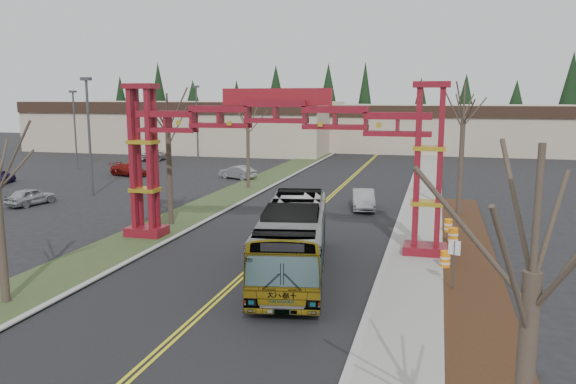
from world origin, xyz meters
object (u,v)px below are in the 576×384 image
(silver_sedan, at_px, (363,200))
(parked_car_mid_a, at_px, (128,170))
(light_pole_far, at_px, (197,116))
(barrel_mid, at_px, (453,237))
(transit_bus, at_px, (293,239))
(parked_car_far_b, at_px, (156,155))
(light_pole_near, at_px, (89,128))
(parked_car_far_a, at_px, (238,172))
(gateway_arch, at_px, (276,138))
(bare_tree_right_near, at_px, (533,274))
(barrel_south, at_px, (445,260))
(parked_car_near_a, at_px, (31,196))
(bare_tree_median_far, at_px, (248,123))
(bare_tree_median_mid, at_px, (168,130))
(barrel_north, at_px, (448,226))
(light_pole_mid, at_px, (75,124))
(retail_building_east, at_px, (449,128))
(street_sign, at_px, (454,255))
(bare_tree_right_far, at_px, (463,117))
(retail_building_west, at_px, (190,125))

(silver_sedan, bearing_deg, parked_car_mid_a, 146.31)
(light_pole_far, xyz_separation_m, barrel_mid, (32.91, -39.57, -5.11))
(transit_bus, xyz_separation_m, parked_car_far_b, (-29.43, 41.98, -0.96))
(barrel_mid, bearing_deg, parked_car_mid_a, 147.60)
(silver_sedan, bearing_deg, light_pole_near, 170.04)
(parked_car_far_a, bearing_deg, gateway_arch, 48.66)
(parked_car_mid_a, bearing_deg, parked_car_far_a, -65.63)
(parked_car_mid_a, bearing_deg, silver_sedan, -93.55)
(bare_tree_right_near, xyz_separation_m, barrel_south, (-1.01, 17.47, -4.84))
(parked_car_near_a, height_order, bare_tree_median_far, bare_tree_median_far)
(bare_tree_median_mid, relative_size, barrel_north, 9.38)
(parked_car_mid_a, xyz_separation_m, light_pole_mid, (-8.57, 3.37, 4.49))
(gateway_arch, xyz_separation_m, silver_sedan, (3.30, 11.49, -5.25))
(retail_building_east, bearing_deg, silver_sedan, -97.57)
(transit_bus, relative_size, light_pole_mid, 1.34)
(light_pole_near, bearing_deg, bare_tree_median_mid, -36.18)
(parked_car_near_a, relative_size, bare_tree_median_mid, 0.46)
(parked_car_far_a, bearing_deg, retail_building_east, 175.04)
(parked_car_far_a, relative_size, bare_tree_median_mid, 0.49)
(street_sign, bearing_deg, parked_car_mid_a, 138.64)
(retail_building_east, bearing_deg, barrel_north, -90.78)
(gateway_arch, height_order, bare_tree_median_mid, gateway_arch)
(transit_bus, height_order, parked_car_near_a, transit_bus)
(bare_tree_median_mid, height_order, barrel_mid, bare_tree_median_mid)
(bare_tree_right_far, height_order, street_sign, bare_tree_right_far)
(parked_car_mid_a, bearing_deg, bare_tree_right_far, -89.78)
(retail_building_east, xyz_separation_m, silver_sedan, (-6.70, -50.46, -2.78))
(silver_sedan, distance_m, barrel_south, 14.72)
(retail_building_east, distance_m, barrel_north, 56.71)
(bare_tree_right_near, bearing_deg, barrel_south, 93.32)
(bare_tree_median_mid, distance_m, light_pole_far, 41.87)
(light_pole_far, bearing_deg, parked_car_mid_a, -88.11)
(retail_building_east, bearing_deg, parked_car_near_a, -119.60)
(parked_car_near_a, xyz_separation_m, bare_tree_median_far, (13.47, 11.87, 5.18))
(parked_car_far_a, bearing_deg, bare_tree_median_mid, 32.14)
(bare_tree_right_near, bearing_deg, retail_building_west, 118.55)
(retail_building_west, xyz_separation_m, parked_car_far_a, (19.00, -30.12, -3.09))
(parked_car_far_a, bearing_deg, light_pole_mid, -73.10)
(bare_tree_median_far, bearing_deg, retail_building_east, 67.53)
(street_sign, distance_m, barrel_mid, 7.86)
(parked_car_far_a, bearing_deg, transit_bus, 48.66)
(retail_building_west, height_order, bare_tree_median_far, bare_tree_median_far)
(bare_tree_median_mid, bearing_deg, transit_bus, -37.53)
(parked_car_mid_a, distance_m, parked_car_far_b, 15.04)
(barrel_south, xyz_separation_m, barrel_north, (0.24, 7.41, 0.00))
(bare_tree_right_far, distance_m, light_pole_mid, 44.17)
(parked_car_far_a, xyz_separation_m, light_pole_far, (-12.47, 18.21, 4.95))
(gateway_arch, bearing_deg, transit_bus, -65.22)
(light_pole_near, bearing_deg, parked_car_far_b, 106.97)
(bare_tree_right_far, bearing_deg, retail_building_east, 90.00)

